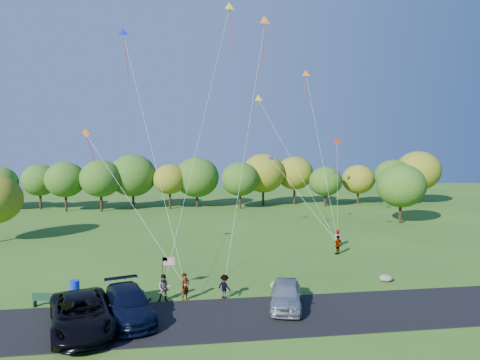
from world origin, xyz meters
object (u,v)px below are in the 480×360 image
object	(u,v)px
minivan_navy	(129,304)
flyer_b	(164,288)
park_bench	(45,299)
flyer_c	(225,287)
flyer_a	(185,287)
flyer_e	(337,238)
minivan_dark	(81,314)
flyer_d	(338,245)
trash_barrel	(75,287)
minivan_silver	(286,294)

from	to	relation	value
minivan_navy	flyer_b	size ratio (longest dim) A/B	3.36
park_bench	flyer_c	bearing A→B (deg)	9.13
flyer_a	flyer_e	bearing A→B (deg)	-3.79
minivan_dark	park_bench	bearing A→B (deg)	111.09
flyer_a	flyer_d	bearing A→B (deg)	-9.13
flyer_c	park_bench	bearing A→B (deg)	43.96
flyer_b	trash_barrel	xyz separation A→B (m)	(-5.99, 2.17, -0.42)
flyer_a	flyer_e	xyz separation A→B (m)	(14.93, 12.52, -0.09)
minivan_navy	flyer_b	world-z (taller)	minivan_navy
flyer_d	minivan_navy	bearing A→B (deg)	7.61
minivan_silver	flyer_b	xyz separation A→B (m)	(-7.43, 2.14, 0.02)
flyer_e	park_bench	size ratio (longest dim) A/B	1.01
minivan_dark	flyer_e	xyz separation A→B (m)	(20.50, 16.34, -0.17)
minivan_silver	flyer_a	world-z (taller)	flyer_a
flyer_a	flyer_d	distance (m)	16.83
flyer_c	trash_barrel	bearing A→B (deg)	32.15
trash_barrel	flyer_d	bearing A→B (deg)	19.26
flyer_a	flyer_b	bearing A→B (deg)	136.24
minivan_navy	flyer_e	xyz separation A→B (m)	(18.16, 15.11, -0.11)
minivan_dark	flyer_c	size ratio (longest dim) A/B	4.19
minivan_dark	minivan_silver	bearing A→B (deg)	-8.06
minivan_dark	flyer_e	size ratio (longest dim) A/B	4.11
flyer_b	flyer_c	distance (m)	3.87
minivan_silver	trash_barrel	size ratio (longest dim) A/B	5.10
minivan_navy	minivan_dark	bearing A→B (deg)	-168.27
minivan_navy	minivan_silver	distance (m)	9.35
trash_barrel	flyer_a	bearing A→B (deg)	-16.50
flyer_b	flyer_c	size ratio (longest dim) A/B	1.12
flyer_a	park_bench	distance (m)	8.59
minivan_navy	flyer_a	distance (m)	4.14
flyer_c	trash_barrel	xyz separation A→B (m)	(-9.86, 2.17, -0.33)
minivan_dark	minivan_silver	size ratio (longest dim) A/B	1.41
minivan_navy	trash_barrel	bearing A→B (deg)	114.62
flyer_a	flyer_e	size ratio (longest dim) A/B	1.12
flyer_a	flyer_d	xyz separation A→B (m)	(13.85, 9.56, -0.02)
minivan_dark	flyer_b	bearing A→B (deg)	25.76
minivan_silver	flyer_e	distance (m)	17.11
flyer_e	minivan_navy	bearing A→B (deg)	55.06
trash_barrel	minivan_silver	bearing A→B (deg)	-17.80
minivan_dark	minivan_navy	world-z (taller)	minivan_dark
flyer_a	flyer_c	world-z (taller)	flyer_a
flyer_e	flyer_c	bearing A→B (deg)	60.59
minivan_silver	flyer_c	xyz separation A→B (m)	(-3.57, 2.14, -0.07)
minivan_dark	minivan_silver	xyz separation A→B (m)	(11.68, 1.68, -0.12)
flyer_d	trash_barrel	size ratio (longest dim) A/B	1.91
flyer_a	flyer_e	distance (m)	19.48
minivan_navy	trash_barrel	world-z (taller)	minivan_navy
flyer_b	park_bench	world-z (taller)	flyer_b
flyer_e	trash_barrel	xyz separation A→B (m)	(-22.25, -10.35, -0.34)
flyer_d	park_bench	world-z (taller)	flyer_d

